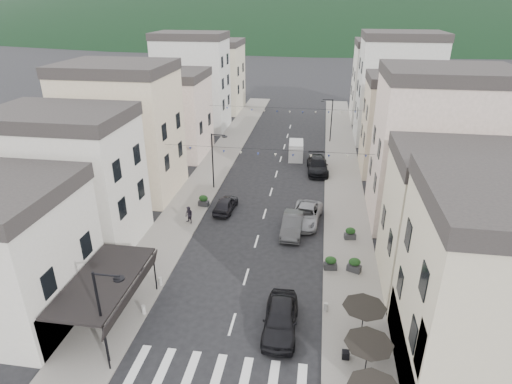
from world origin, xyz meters
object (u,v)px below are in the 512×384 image
Objects in this scene: parked_car_b at (292,224)px; delivery_van at (296,150)px; parked_car_d at (317,165)px; pedestrian_b at (189,215)px; parked_car_e at (226,204)px; parked_car_a at (280,318)px; parked_car_c at (306,215)px; pedestrian_a at (140,266)px.

parked_car_b is 1.06× the size of delivery_van.
pedestrian_b is (-10.95, -14.39, 0.09)m from parked_car_d.
parked_car_d is at bearing 83.15° from pedestrian_b.
parked_car_d is 14.06m from parked_car_e.
parked_car_a is at bearing -21.78° from pedestrian_b.
parked_car_b is 1.17× the size of parked_car_e.
parked_car_c is 3.42× the size of pedestrian_b.
pedestrian_a is (-9.19, -27.28, 0.06)m from delivery_van.
parked_car_c is 7.66m from parked_car_e.
pedestrian_b is (-9.15, 0.12, 0.13)m from parked_car_b.
pedestrian_a reaches higher than parked_car_d.
delivery_van is at bearing 91.28° from parked_car_a.
parked_car_b is 19.07m from delivery_van.
parked_car_b is 0.84× the size of parked_car_d.
parked_car_b is at bearing 29.66° from pedestrian_b.
parked_car_a is 26.46m from parked_car_d.
parked_car_a is 1.11× the size of delivery_van.
parked_car_e is at bearing 113.08° from parked_car_a.
delivery_van is 2.85× the size of pedestrian_b.
pedestrian_b is (-9.33, 12.02, 0.06)m from parked_car_a.
parked_car_b is 3.01× the size of pedestrian_b.
pedestrian_b is at bearing -132.13° from parked_car_d.
parked_car_a is 16.51m from parked_car_e.
pedestrian_a is at bearing -131.01° from parked_car_c.
parked_car_d is 25.71m from pedestrian_a.
parked_car_a is at bearing 118.32° from parked_car_e.
parked_car_c is 10.37m from pedestrian_b.
parked_car_e is (-6.71, 15.08, -0.16)m from parked_car_a.
delivery_van reaches higher than parked_car_c.
parked_car_d is at bearing -121.97° from parked_car_e.
parked_car_c reaches higher than parked_car_e.
pedestrian_b reaches higher than parked_car_a.
delivery_van is (5.53, 15.86, 0.35)m from parked_car_e.
parked_car_e is at bearing -112.55° from delivery_van.
delivery_van is at bearing -104.88° from parked_car_e.
parked_car_c is at bearing 41.03° from pedestrian_b.
parked_car_d is 1.26× the size of delivery_van.
parked_car_a is at bearing -86.98° from parked_car_c.
parked_car_b is (-0.18, 11.90, -0.06)m from parked_car_a.
parked_car_d reaches higher than parked_car_c.
pedestrian_a is at bearing -122.65° from parked_car_d.
parked_car_e is 11.99m from pedestrian_a.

